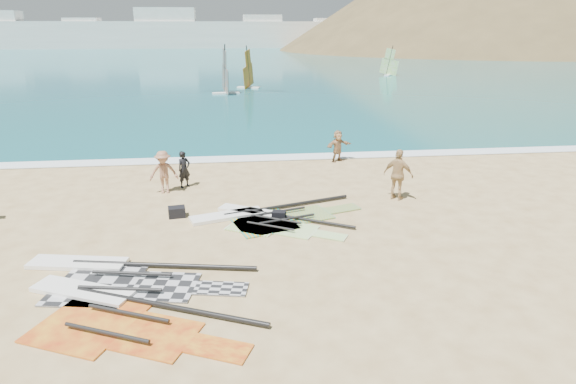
{
  "coord_description": "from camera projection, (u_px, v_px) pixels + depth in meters",
  "views": [
    {
      "loc": [
        -0.61,
        -11.73,
        6.45
      ],
      "look_at": [
        1.22,
        4.0,
        1.0
      ],
      "focal_mm": 30.0,
      "sensor_mm": 36.0,
      "label": 1
    }
  ],
  "objects": [
    {
      "name": "rig_red",
      "position": [
        113.0,
        311.0,
        11.42
      ],
      "size": [
        6.04,
        4.15,
        0.21
      ],
      "rotation": [
        0.0,
        0.0,
        -0.42
      ],
      "color": "#B41411",
      "rests_on": "ground"
    },
    {
      "name": "windsurfer_left",
      "position": [
        225.0,
        80.0,
        48.12
      ],
      "size": [
        2.79,
        3.24,
        4.92
      ],
      "rotation": [
        0.0,
        0.0,
        0.2
      ],
      "color": "white",
      "rests_on": "ground"
    },
    {
      "name": "rig_grey",
      "position": [
        115.0,
        274.0,
        13.12
      ],
      "size": [
        6.49,
        3.14,
        0.21
      ],
      "rotation": [
        0.0,
        0.0,
        -0.19
      ],
      "color": "black",
      "rests_on": "ground"
    },
    {
      "name": "person_wetsuit",
      "position": [
        184.0,
        169.0,
        20.19
      ],
      "size": [
        0.68,
        0.64,
        1.56
      ],
      "primitive_type": "imported",
      "rotation": [
        0.0,
        0.0,
        0.64
      ],
      "color": "black",
      "rests_on": "ground"
    },
    {
      "name": "beachgoer_back",
      "position": [
        398.0,
        175.0,
        18.67
      ],
      "size": [
        1.23,
        1.12,
        2.02
      ],
      "primitive_type": "imported",
      "rotation": [
        0.0,
        0.0,
        2.46
      ],
      "color": "tan",
      "rests_on": "ground"
    },
    {
      "name": "beachgoer_right",
      "position": [
        338.0,
        146.0,
        24.09
      ],
      "size": [
        1.54,
        1.05,
        1.59
      ],
      "primitive_type": "imported",
      "rotation": [
        0.0,
        0.0,
        0.44
      ],
      "color": "tan",
      "rests_on": "ground"
    },
    {
      "name": "beachgoer_mid",
      "position": [
        164.0,
        172.0,
        19.46
      ],
      "size": [
        1.17,
        0.72,
        1.76
      ],
      "primitive_type": "imported",
      "rotation": [
        0.0,
        0.0,
        0.06
      ],
      "color": "#95654B",
      "rests_on": "ground"
    },
    {
      "name": "windsurfer_right",
      "position": [
        389.0,
        67.0,
        66.56
      ],
      "size": [
        2.28,
        2.2,
        4.08
      ],
      "rotation": [
        0.0,
        0.0,
        0.96
      ],
      "color": "white",
      "rests_on": "ground"
    },
    {
      "name": "surf_line",
      "position": [
        246.0,
        159.0,
        24.74
      ],
      "size": [
        300.0,
        1.2,
        0.04
      ],
      "primitive_type": "cube",
      "color": "white",
      "rests_on": "ground"
    },
    {
      "name": "rig_green",
      "position": [
        268.0,
        220.0,
        16.84
      ],
      "size": [
        4.65,
        3.71,
        0.2
      ],
      "rotation": [
        0.0,
        0.0,
        -0.52
      ],
      "color": "#7DCA25",
      "rests_on": "ground"
    },
    {
      "name": "ground",
      "position": [
        261.0,
        275.0,
        13.19
      ],
      "size": [
        300.0,
        300.0,
        0.0
      ],
      "primitive_type": "plane",
      "color": "tan",
      "rests_on": "ground"
    },
    {
      "name": "sea",
      "position": [
        232.0,
        51.0,
        137.16
      ],
      "size": [
        300.0,
        240.0,
        0.06
      ],
      "primitive_type": "cube",
      "color": "#0D5F5B",
      "rests_on": "ground"
    },
    {
      "name": "rig_orange",
      "position": [
        265.0,
        216.0,
        17.2
      ],
      "size": [
        6.31,
        3.5,
        0.2
      ],
      "rotation": [
        0.0,
        0.0,
        0.3
      ],
      "color": "#FF9F16",
      "rests_on": "ground"
    },
    {
      "name": "gear_bag_near",
      "position": [
        177.0,
        212.0,
        17.18
      ],
      "size": [
        0.65,
        0.51,
        0.37
      ],
      "primitive_type": "cube",
      "rotation": [
        0.0,
        0.0,
        0.16
      ],
      "color": "black",
      "rests_on": "ground"
    },
    {
      "name": "windsurfer_centre",
      "position": [
        248.0,
        76.0,
        52.67
      ],
      "size": [
        2.61,
        2.87,
        4.61
      ],
      "rotation": [
        0.0,
        0.0,
        -0.4
      ],
      "color": "white",
      "rests_on": "ground"
    },
    {
      "name": "headland_main",
      "position": [
        516.0,
        49.0,
        144.57
      ],
      "size": [
        143.0,
        143.0,
        45.0
      ],
      "primitive_type": "cone",
      "color": "brown",
      "rests_on": "ground"
    },
    {
      "name": "far_town",
      "position": [
        181.0,
        33.0,
        150.88
      ],
      "size": [
        160.0,
        8.0,
        12.0
      ],
      "color": "white",
      "rests_on": "ground"
    },
    {
      "name": "gear_bag_far",
      "position": [
        279.0,
        215.0,
        17.02
      ],
      "size": [
        0.54,
        0.44,
        0.29
      ],
      "primitive_type": "cube",
      "rotation": [
        0.0,
        0.0,
        -0.25
      ],
      "color": "black",
      "rests_on": "ground"
    }
  ]
}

